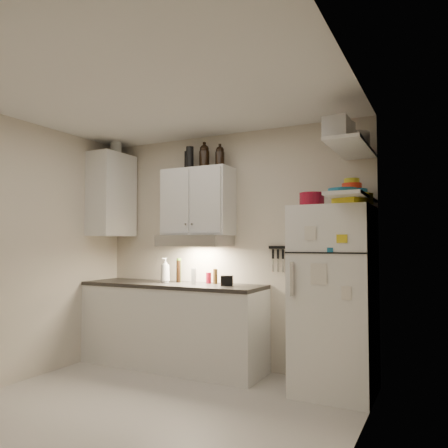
% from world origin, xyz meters
% --- Properties ---
extents(floor, '(3.20, 3.00, 0.02)m').
position_xyz_m(floor, '(0.00, 0.00, -0.01)').
color(floor, beige).
rests_on(floor, ground).
extents(ceiling, '(3.20, 3.00, 0.02)m').
position_xyz_m(ceiling, '(0.00, 0.00, 2.61)').
color(ceiling, silver).
rests_on(ceiling, ground).
extents(back_wall, '(3.20, 0.02, 2.60)m').
position_xyz_m(back_wall, '(0.00, 1.51, 1.30)').
color(back_wall, beige).
rests_on(back_wall, ground).
extents(left_wall, '(0.02, 3.00, 2.60)m').
position_xyz_m(left_wall, '(-1.61, 0.00, 1.30)').
color(left_wall, beige).
rests_on(left_wall, ground).
extents(right_wall, '(0.02, 3.00, 2.60)m').
position_xyz_m(right_wall, '(1.61, 0.00, 1.30)').
color(right_wall, beige).
rests_on(right_wall, ground).
extents(base_cabinet, '(2.10, 0.60, 0.88)m').
position_xyz_m(base_cabinet, '(-0.55, 1.20, 0.44)').
color(base_cabinet, silver).
rests_on(base_cabinet, floor).
extents(countertop, '(2.10, 0.62, 0.04)m').
position_xyz_m(countertop, '(-0.55, 1.20, 0.90)').
color(countertop, '#282522').
rests_on(countertop, base_cabinet).
extents(upper_cabinet, '(0.80, 0.33, 0.75)m').
position_xyz_m(upper_cabinet, '(-0.30, 1.33, 1.83)').
color(upper_cabinet, silver).
rests_on(upper_cabinet, back_wall).
extents(side_cabinet, '(0.33, 0.55, 1.00)m').
position_xyz_m(side_cabinet, '(-1.44, 1.20, 1.95)').
color(side_cabinet, silver).
rests_on(side_cabinet, left_wall).
extents(range_hood, '(0.76, 0.46, 0.12)m').
position_xyz_m(range_hood, '(-0.30, 1.27, 1.39)').
color(range_hood, silver).
rests_on(range_hood, back_wall).
extents(fridge, '(0.70, 0.68, 1.70)m').
position_xyz_m(fridge, '(1.25, 1.16, 0.85)').
color(fridge, white).
rests_on(fridge, floor).
extents(shelf_hi, '(0.30, 0.95, 0.03)m').
position_xyz_m(shelf_hi, '(1.45, 1.02, 2.20)').
color(shelf_hi, silver).
rests_on(shelf_hi, right_wall).
extents(shelf_lo, '(0.30, 0.95, 0.03)m').
position_xyz_m(shelf_lo, '(1.45, 1.02, 1.76)').
color(shelf_lo, silver).
rests_on(shelf_lo, right_wall).
extents(knife_strip, '(0.42, 0.02, 0.03)m').
position_xyz_m(knife_strip, '(0.70, 1.49, 1.32)').
color(knife_strip, black).
rests_on(knife_strip, back_wall).
extents(dutch_oven, '(0.25, 0.25, 0.13)m').
position_xyz_m(dutch_oven, '(1.07, 1.11, 1.77)').
color(dutch_oven, maroon).
rests_on(dutch_oven, fridge).
extents(book_stack, '(0.32, 0.35, 0.09)m').
position_xyz_m(book_stack, '(1.46, 0.95, 1.75)').
color(book_stack, yellow).
rests_on(book_stack, fridge).
extents(spice_jar, '(0.07, 0.07, 0.11)m').
position_xyz_m(spice_jar, '(1.30, 1.15, 1.75)').
color(spice_jar, silver).
rests_on(spice_jar, fridge).
extents(stock_pot, '(0.30, 0.30, 0.17)m').
position_xyz_m(stock_pot, '(1.45, 1.26, 2.30)').
color(stock_pot, silver).
rests_on(stock_pot, shelf_hi).
extents(tin_a, '(0.23, 0.22, 0.21)m').
position_xyz_m(tin_a, '(1.37, 0.94, 2.32)').
color(tin_a, '#AAAAAD').
rests_on(tin_a, shelf_hi).
extents(tin_b, '(0.20, 0.20, 0.20)m').
position_xyz_m(tin_b, '(1.38, 0.77, 2.32)').
color(tin_b, '#AAAAAD').
rests_on(tin_b, shelf_hi).
extents(bowl_teal, '(0.23, 0.23, 0.09)m').
position_xyz_m(bowl_teal, '(1.42, 1.29, 1.82)').
color(bowl_teal, '#19668D').
rests_on(bowl_teal, shelf_lo).
extents(bowl_orange, '(0.18, 0.18, 0.05)m').
position_xyz_m(bowl_orange, '(1.40, 1.28, 1.89)').
color(bowl_orange, red).
rests_on(bowl_orange, bowl_teal).
extents(bowl_yellow, '(0.14, 0.14, 0.05)m').
position_xyz_m(bowl_yellow, '(1.40, 1.28, 1.94)').
color(bowl_yellow, gold).
rests_on(bowl_yellow, bowl_orange).
extents(plates, '(0.28, 0.28, 0.06)m').
position_xyz_m(plates, '(1.38, 0.96, 1.81)').
color(plates, '#19668D').
rests_on(plates, shelf_lo).
extents(growler_a, '(0.14, 0.14, 0.27)m').
position_xyz_m(growler_a, '(-0.22, 1.33, 2.34)').
color(growler_a, black).
rests_on(growler_a, upper_cabinet).
extents(growler_b, '(0.11, 0.11, 0.24)m').
position_xyz_m(growler_b, '(-0.03, 1.35, 2.32)').
color(growler_b, black).
rests_on(growler_b, upper_cabinet).
extents(thermos_a, '(0.10, 0.10, 0.24)m').
position_xyz_m(thermos_a, '(-0.36, 1.26, 2.32)').
color(thermos_a, black).
rests_on(thermos_a, upper_cabinet).
extents(thermos_b, '(0.09, 0.09, 0.22)m').
position_xyz_m(thermos_b, '(-0.46, 1.37, 2.31)').
color(thermos_b, black).
rests_on(thermos_b, upper_cabinet).
extents(side_jar, '(0.18, 0.18, 0.18)m').
position_xyz_m(side_jar, '(-1.42, 1.25, 2.54)').
color(side_jar, silver).
rests_on(side_jar, side_cabinet).
extents(soap_bottle, '(0.13, 0.14, 0.31)m').
position_xyz_m(soap_bottle, '(-0.66, 1.22, 1.08)').
color(soap_bottle, silver).
rests_on(soap_bottle, countertop).
extents(pepper_mill, '(0.06, 0.06, 0.16)m').
position_xyz_m(pepper_mill, '(-0.09, 1.35, 1.00)').
color(pepper_mill, brown).
rests_on(pepper_mill, countertop).
extents(oil_bottle, '(0.06, 0.06, 0.27)m').
position_xyz_m(oil_bottle, '(-0.54, 1.33, 1.06)').
color(oil_bottle, '#406B1A').
rests_on(oil_bottle, countertop).
extents(vinegar_bottle, '(0.06, 0.06, 0.25)m').
position_xyz_m(vinegar_bottle, '(-0.54, 1.31, 1.04)').
color(vinegar_bottle, black).
rests_on(vinegar_bottle, countertop).
extents(clear_bottle, '(0.06, 0.06, 0.17)m').
position_xyz_m(clear_bottle, '(-0.30, 1.24, 1.01)').
color(clear_bottle, silver).
rests_on(clear_bottle, countertop).
extents(red_jar, '(0.07, 0.07, 0.12)m').
position_xyz_m(red_jar, '(-0.17, 1.35, 0.98)').
color(red_jar, maroon).
rests_on(red_jar, countertop).
extents(caddy, '(0.15, 0.13, 0.11)m').
position_xyz_m(caddy, '(0.13, 1.21, 0.97)').
color(caddy, black).
rests_on(caddy, countertop).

